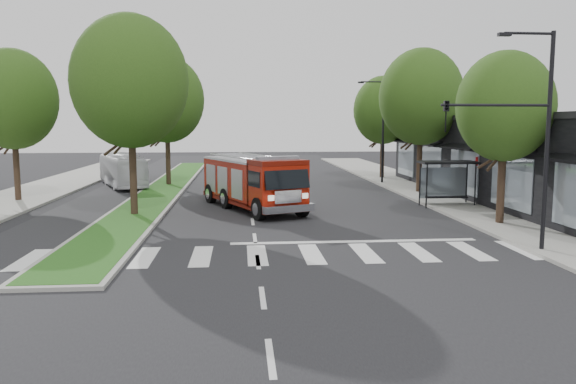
# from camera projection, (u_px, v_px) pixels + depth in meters

# --- Properties ---
(ground) EXTENTS (140.00, 140.00, 0.00)m
(ground) POSITION_uv_depth(u_px,v_px,m) (255.00, 238.00, 23.31)
(ground) COLOR black
(ground) RESTS_ON ground
(sidewalk_right) EXTENTS (5.00, 80.00, 0.15)m
(sidewalk_right) POSITION_uv_depth(u_px,v_px,m) (455.00, 200.00, 34.25)
(sidewalk_right) COLOR gray
(sidewalk_right) RESTS_ON ground
(median) EXTENTS (3.00, 50.00, 0.15)m
(median) POSITION_uv_depth(u_px,v_px,m) (165.00, 188.00, 40.59)
(median) COLOR gray
(median) RESTS_ON ground
(storefront_row) EXTENTS (8.00, 30.00, 5.00)m
(storefront_row) POSITION_uv_depth(u_px,v_px,m) (528.00, 160.00, 34.33)
(storefront_row) COLOR black
(storefront_row) RESTS_ON ground
(bus_shelter) EXTENTS (3.20, 1.60, 2.61)m
(bus_shelter) POSITION_uv_depth(u_px,v_px,m) (447.00, 171.00, 32.07)
(bus_shelter) COLOR black
(bus_shelter) RESTS_ON ground
(tree_right_near) EXTENTS (4.40, 4.40, 8.05)m
(tree_right_near) POSITION_uv_depth(u_px,v_px,m) (505.00, 107.00, 25.59)
(tree_right_near) COLOR black
(tree_right_near) RESTS_ON ground
(tree_right_mid) EXTENTS (5.60, 5.60, 9.72)m
(tree_right_mid) POSITION_uv_depth(u_px,v_px,m) (421.00, 97.00, 37.34)
(tree_right_mid) COLOR black
(tree_right_mid) RESTS_ON ground
(tree_right_far) EXTENTS (5.00, 5.00, 8.73)m
(tree_right_far) POSITION_uv_depth(u_px,v_px,m) (383.00, 110.00, 47.30)
(tree_right_far) COLOR black
(tree_right_far) RESTS_ON ground
(tree_median_near) EXTENTS (5.80, 5.80, 10.16)m
(tree_median_near) POSITION_uv_depth(u_px,v_px,m) (130.00, 82.00, 27.90)
(tree_median_near) COLOR black
(tree_median_near) RESTS_ON ground
(tree_median_far) EXTENTS (5.60, 5.60, 9.72)m
(tree_median_far) POSITION_uv_depth(u_px,v_px,m) (167.00, 100.00, 41.79)
(tree_median_far) COLOR black
(tree_median_far) RESTS_ON ground
(tree_left_mid) EXTENTS (5.20, 5.20, 9.16)m
(tree_left_mid) POSITION_uv_depth(u_px,v_px,m) (12.00, 99.00, 33.24)
(tree_left_mid) COLOR black
(tree_left_mid) RESTS_ON ground
(streetlight_right_near) EXTENTS (4.08, 0.22, 8.00)m
(streetlight_right_near) POSITION_uv_depth(u_px,v_px,m) (525.00, 126.00, 20.09)
(streetlight_right_near) COLOR black
(streetlight_right_near) RESTS_ON ground
(streetlight_right_far) EXTENTS (2.11, 0.20, 8.00)m
(streetlight_right_far) POSITION_uv_depth(u_px,v_px,m) (381.00, 127.00, 43.42)
(streetlight_right_far) COLOR black
(streetlight_right_far) RESTS_ON ground
(fire_engine) EXTENTS (5.94, 9.30, 3.11)m
(fire_engine) POSITION_uv_depth(u_px,v_px,m) (252.00, 183.00, 31.01)
(fire_engine) COLOR #5C0D05
(fire_engine) RESTS_ON ground
(city_bus) EXTENTS (5.15, 9.04, 2.48)m
(city_bus) POSITION_uv_depth(u_px,v_px,m) (122.00, 170.00, 42.22)
(city_bus) COLOR silver
(city_bus) RESTS_ON ground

